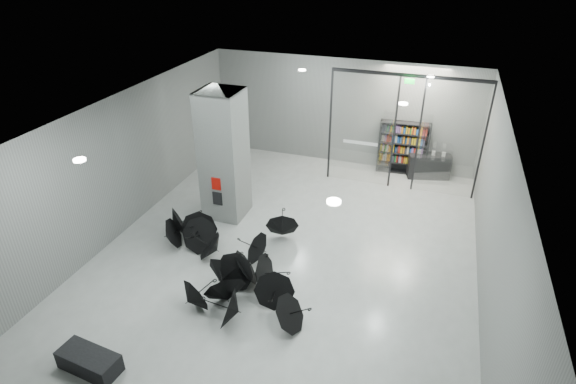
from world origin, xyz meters
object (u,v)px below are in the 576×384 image
(column, at_px, (224,156))
(bookshelf, at_px, (403,148))
(shop_counter, at_px, (429,166))
(umbrella_cluster, at_px, (228,265))
(bench, at_px, (89,361))

(column, distance_m, bookshelf, 6.88)
(bookshelf, xyz_separation_m, shop_counter, (0.99, -0.08, -0.54))
(bookshelf, bearing_deg, shop_counter, -8.58)
(column, relative_size, umbrella_cluster, 0.74)
(column, distance_m, bench, 6.70)
(shop_counter, bearing_deg, umbrella_cluster, -135.62)
(column, height_order, bench, column)
(bench, bearing_deg, column, 95.72)
(shop_counter, height_order, umbrella_cluster, umbrella_cluster)
(bench, distance_m, shop_counter, 12.59)
(column, height_order, bookshelf, column)
(umbrella_cluster, bearing_deg, bookshelf, 65.08)
(column, xyz_separation_m, shop_counter, (5.87, 4.67, -1.56))
(shop_counter, relative_size, umbrella_cluster, 0.28)
(bookshelf, distance_m, shop_counter, 1.13)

